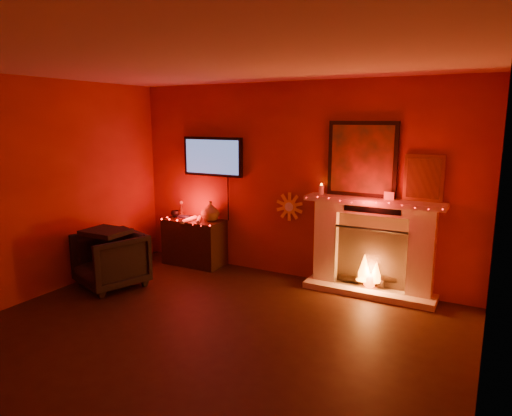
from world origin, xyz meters
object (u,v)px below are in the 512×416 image
at_px(tv, 213,157).
at_px(sunburst_clock, 289,207).
at_px(fireplace, 372,238).
at_px(console_table, 195,239).
at_px(armchair, 110,260).

relative_size(tv, sunburst_clock, 3.10).
bearing_deg(fireplace, console_table, -177.31).
bearing_deg(tv, console_table, -139.73).
xyz_separation_m(fireplace, console_table, (-2.66, -0.13, -0.33)).
xyz_separation_m(sunburst_clock, armchair, (-1.90, -1.53, -0.63)).
distance_m(sunburst_clock, console_table, 1.61).
bearing_deg(tv, fireplace, -1.50).
bearing_deg(sunburst_clock, tv, -178.76).
bearing_deg(console_table, armchair, -108.00).
height_order(console_table, armchair, console_table).
bearing_deg(armchair, console_table, 90.89).
bearing_deg(armchair, fireplace, 43.90).
bearing_deg(armchair, sunburst_clock, 57.79).
height_order(sunburst_clock, console_table, sunburst_clock).
distance_m(console_table, armchair, 1.38).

